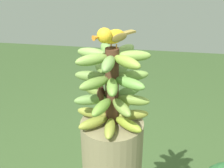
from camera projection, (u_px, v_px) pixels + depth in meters
The scene contains 2 objects.
banana_bunch at pixel (112, 88), 1.13m from camera, with size 0.32×0.32×0.33m.
perched_bird at pixel (111, 36), 1.03m from camera, with size 0.15×0.18×0.09m.
Camera 1 is at (-0.16, 1.00, 1.65)m, focal length 44.49 mm.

